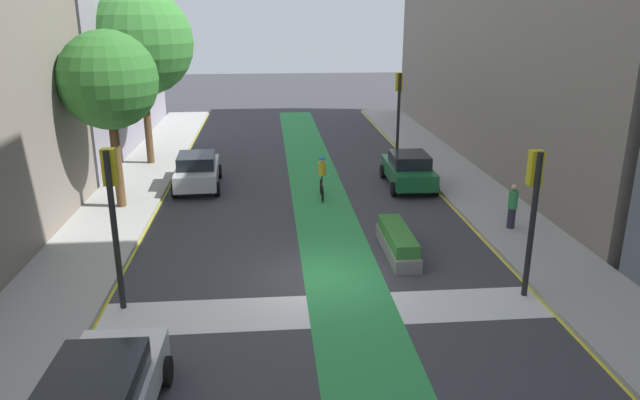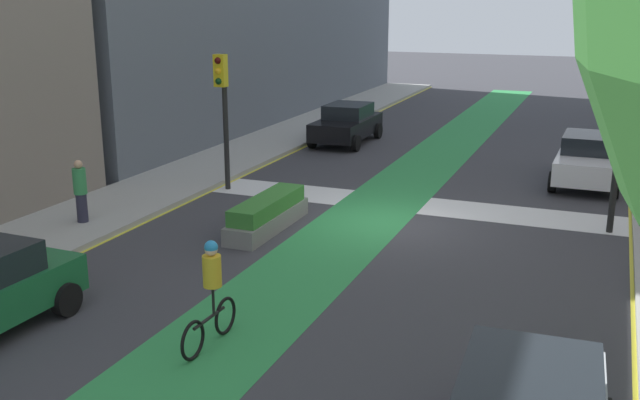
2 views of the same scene
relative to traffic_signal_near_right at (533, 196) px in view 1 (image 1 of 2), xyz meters
name	(u,v)px [view 1 (image 1 of 2)]	position (x,y,z in m)	size (l,w,h in m)	color
ground_plane	(320,278)	(-5.64, 1.48, -2.90)	(120.00, 120.00, 0.00)	#38383D
bike_lane_paint	(343,277)	(-4.93, 1.48, -2.90)	(2.40, 60.00, 0.01)	#2D8C47
crosswalk_band	(327,310)	(-5.64, -0.52, -2.90)	(12.00, 1.80, 0.01)	silver
sidewalk_left	(61,286)	(-13.14, 1.48, -2.83)	(3.00, 60.00, 0.15)	#9E9E99
curb_stripe_left	(115,286)	(-11.64, 1.48, -2.90)	(0.16, 60.00, 0.01)	yellow
sidewalk_right	(560,267)	(1.86, 1.48, -2.83)	(3.00, 60.00, 0.15)	#9E9E99
curb_stripe_right	(513,270)	(0.36, 1.48, -2.90)	(0.16, 60.00, 0.01)	yellow
traffic_signal_near_right	(533,196)	(0.00, 0.00, 0.00)	(0.35, 0.52, 4.13)	black
traffic_signal_near_left	(112,199)	(-11.10, 0.25, 0.14)	(0.35, 0.52, 4.35)	black
traffic_signal_far_right	(399,99)	(-0.13, 16.25, 0.26)	(0.35, 0.52, 4.53)	black
car_green_right_far	(408,169)	(-0.80, 10.70, -2.10)	(2.12, 4.25, 1.57)	#196033
car_white_left_near	(100,399)	(-10.31, -4.95, -2.10)	(2.08, 4.23, 1.57)	silver
car_silver_left_far	(197,170)	(-10.29, 11.40, -2.10)	(2.17, 4.27, 1.57)	#B2B7BF
cyclist_in_lane	(322,176)	(-4.86, 9.32, -1.93)	(0.32, 1.73, 1.86)	black
pedestrian_sidewalk_right_a	(513,206)	(1.58, 4.75, -1.93)	(0.34, 0.34, 1.63)	#262638
street_tree_near	(108,81)	(-13.02, 8.54, 2.22)	(3.73, 3.73, 6.87)	brown
street_tree_far	(140,43)	(-13.14, 15.64, 3.25)	(5.14, 5.14, 8.59)	brown
median_planter	(398,242)	(-2.93, 3.13, -2.50)	(0.83, 3.41, 0.85)	slate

